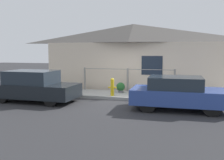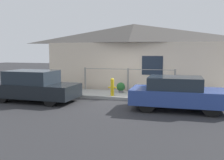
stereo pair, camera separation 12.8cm
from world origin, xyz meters
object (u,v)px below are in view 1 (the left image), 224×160
fire_hydrant (112,87)px  potted_plant_near_hydrant (121,87)px  car_left (34,86)px  car_right (178,93)px

fire_hydrant → potted_plant_near_hydrant: 0.98m
fire_hydrant → car_left: bearing=-155.3°
car_right → potted_plant_near_hydrant: (-2.83, 2.44, -0.22)m
car_left → potted_plant_near_hydrant: bearing=36.8°
car_left → car_right: bearing=1.4°
car_right → potted_plant_near_hydrant: bearing=139.1°
car_right → fire_hydrant: 3.37m
potted_plant_near_hydrant → fire_hydrant: bearing=-101.3°
fire_hydrant → car_right: bearing=-26.3°
car_left → car_right: 6.26m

